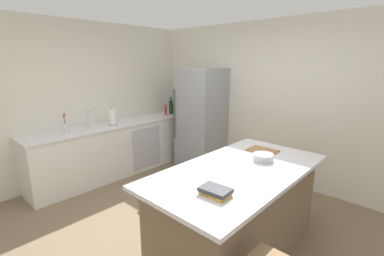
{
  "coord_description": "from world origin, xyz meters",
  "views": [
    {
      "loc": [
        1.94,
        -1.84,
        1.94
      ],
      "look_at": [
        -0.65,
        0.95,
        1.0
      ],
      "focal_mm": 24.94,
      "sensor_mm": 36.0,
      "label": 1
    }
  ],
  "objects_px": {
    "kitchen_island": "(237,209)",
    "gin_bottle": "(177,106)",
    "refrigerator": "(201,118)",
    "whiskey_bottle": "(172,108)",
    "paper_towel_roll": "(112,117)",
    "mixing_bowl": "(263,157)",
    "wine_bottle": "(171,107)",
    "sink_faucet": "(88,118)",
    "cutting_board": "(263,151)",
    "hot_sauce_bottle": "(166,110)",
    "flower_vase": "(65,127)",
    "cookbook_stack": "(215,191)"
  },
  "relations": [
    {
      "from": "kitchen_island",
      "to": "whiskey_bottle",
      "type": "relative_size",
      "value": 7.34
    },
    {
      "from": "paper_towel_roll",
      "to": "hot_sauce_bottle",
      "type": "relative_size",
      "value": 1.45
    },
    {
      "from": "paper_towel_roll",
      "to": "mixing_bowl",
      "type": "xyz_separation_m",
      "value": [
        2.71,
        0.18,
        -0.09
      ]
    },
    {
      "from": "flower_vase",
      "to": "hot_sauce_bottle",
      "type": "xyz_separation_m",
      "value": [
        -0.04,
        2.02,
        -0.02
      ]
    },
    {
      "from": "refrigerator",
      "to": "whiskey_bottle",
      "type": "xyz_separation_m",
      "value": [
        -0.85,
        0.04,
        0.09
      ]
    },
    {
      "from": "gin_bottle",
      "to": "mixing_bowl",
      "type": "xyz_separation_m",
      "value": [
        2.75,
        -1.35,
        -0.09
      ]
    },
    {
      "from": "gin_bottle",
      "to": "mixing_bowl",
      "type": "bearing_deg",
      "value": -26.21
    },
    {
      "from": "whiskey_bottle",
      "to": "sink_faucet",
      "type": "bearing_deg",
      "value": -91.03
    },
    {
      "from": "gin_bottle",
      "to": "sink_faucet",
      "type": "bearing_deg",
      "value": -91.87
    },
    {
      "from": "cutting_board",
      "to": "cookbook_stack",
      "type": "bearing_deg",
      "value": -78.41
    },
    {
      "from": "mixing_bowl",
      "to": "cutting_board",
      "type": "bearing_deg",
      "value": 119.38
    },
    {
      "from": "paper_towel_roll",
      "to": "whiskey_bottle",
      "type": "xyz_separation_m",
      "value": [
        -0.07,
        1.43,
        -0.03
      ]
    },
    {
      "from": "cookbook_stack",
      "to": "whiskey_bottle",
      "type": "bearing_deg",
      "value": 142.64
    },
    {
      "from": "hot_sauce_bottle",
      "to": "paper_towel_roll",
      "type": "bearing_deg",
      "value": -87.24
    },
    {
      "from": "mixing_bowl",
      "to": "kitchen_island",
      "type": "bearing_deg",
      "value": -100.19
    },
    {
      "from": "gin_bottle",
      "to": "cookbook_stack",
      "type": "xyz_separation_m",
      "value": [
        2.84,
        -2.3,
        -0.1
      ]
    },
    {
      "from": "flower_vase",
      "to": "wine_bottle",
      "type": "distance_m",
      "value": 2.12
    },
    {
      "from": "paper_towel_roll",
      "to": "hot_sauce_bottle",
      "type": "xyz_separation_m",
      "value": [
        -0.06,
        1.24,
        -0.05
      ]
    },
    {
      "from": "refrigerator",
      "to": "flower_vase",
      "type": "distance_m",
      "value": 2.3
    },
    {
      "from": "sink_faucet",
      "to": "flower_vase",
      "type": "distance_m",
      "value": 0.42
    },
    {
      "from": "cutting_board",
      "to": "paper_towel_roll",
      "type": "bearing_deg",
      "value": -169.71
    },
    {
      "from": "flower_vase",
      "to": "paper_towel_roll",
      "type": "bearing_deg",
      "value": 88.7
    },
    {
      "from": "refrigerator",
      "to": "sink_faucet",
      "type": "relative_size",
      "value": 6.13
    },
    {
      "from": "flower_vase",
      "to": "cookbook_stack",
      "type": "bearing_deg",
      "value": 0.18
    },
    {
      "from": "refrigerator",
      "to": "paper_towel_roll",
      "type": "distance_m",
      "value": 1.59
    },
    {
      "from": "paper_towel_roll",
      "to": "wine_bottle",
      "type": "relative_size",
      "value": 0.89
    },
    {
      "from": "mixing_bowl",
      "to": "sink_faucet",
      "type": "bearing_deg",
      "value": -168.86
    },
    {
      "from": "wine_bottle",
      "to": "cutting_board",
      "type": "distance_m",
      "value": 2.71
    },
    {
      "from": "flower_vase",
      "to": "cutting_board",
      "type": "bearing_deg",
      "value": 25.73
    },
    {
      "from": "paper_towel_roll",
      "to": "kitchen_island",
      "type": "bearing_deg",
      "value": -3.89
    },
    {
      "from": "kitchen_island",
      "to": "refrigerator",
      "type": "distance_m",
      "value": 2.47
    },
    {
      "from": "gin_bottle",
      "to": "whiskey_bottle",
      "type": "bearing_deg",
      "value": -105.28
    },
    {
      "from": "flower_vase",
      "to": "gin_bottle",
      "type": "bearing_deg",
      "value": 90.54
    },
    {
      "from": "flower_vase",
      "to": "paper_towel_roll",
      "type": "relative_size",
      "value": 1.0
    },
    {
      "from": "whiskey_bottle",
      "to": "cutting_board",
      "type": "bearing_deg",
      "value": -20.19
    },
    {
      "from": "cutting_board",
      "to": "mixing_bowl",
      "type": "bearing_deg",
      "value": -60.62
    },
    {
      "from": "kitchen_island",
      "to": "flower_vase",
      "type": "bearing_deg",
      "value": -167.39
    },
    {
      "from": "gin_bottle",
      "to": "hot_sauce_bottle",
      "type": "relative_size",
      "value": 1.62
    },
    {
      "from": "kitchen_island",
      "to": "hot_sauce_bottle",
      "type": "relative_size",
      "value": 9.28
    },
    {
      "from": "kitchen_island",
      "to": "wine_bottle",
      "type": "relative_size",
      "value": 5.69
    },
    {
      "from": "wine_bottle",
      "to": "hot_sauce_bottle",
      "type": "bearing_deg",
      "value": -115.03
    },
    {
      "from": "kitchen_island",
      "to": "wine_bottle",
      "type": "distance_m",
      "value": 3.12
    },
    {
      "from": "hot_sauce_bottle",
      "to": "cookbook_stack",
      "type": "relative_size",
      "value": 0.85
    },
    {
      "from": "kitchen_island",
      "to": "gin_bottle",
      "type": "xyz_separation_m",
      "value": [
        -2.68,
        1.71,
        0.58
      ]
    },
    {
      "from": "wine_bottle",
      "to": "hot_sauce_bottle",
      "type": "height_order",
      "value": "wine_bottle"
    },
    {
      "from": "whiskey_bottle",
      "to": "cookbook_stack",
      "type": "height_order",
      "value": "whiskey_bottle"
    },
    {
      "from": "kitchen_island",
      "to": "hot_sauce_bottle",
      "type": "height_order",
      "value": "hot_sauce_bottle"
    },
    {
      "from": "paper_towel_roll",
      "to": "wine_bottle",
      "type": "distance_m",
      "value": 1.35
    },
    {
      "from": "sink_faucet",
      "to": "mixing_bowl",
      "type": "height_order",
      "value": "sink_faucet"
    },
    {
      "from": "refrigerator",
      "to": "flower_vase",
      "type": "xyz_separation_m",
      "value": [
        -0.8,
        -2.16,
        0.09
      ]
    }
  ]
}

